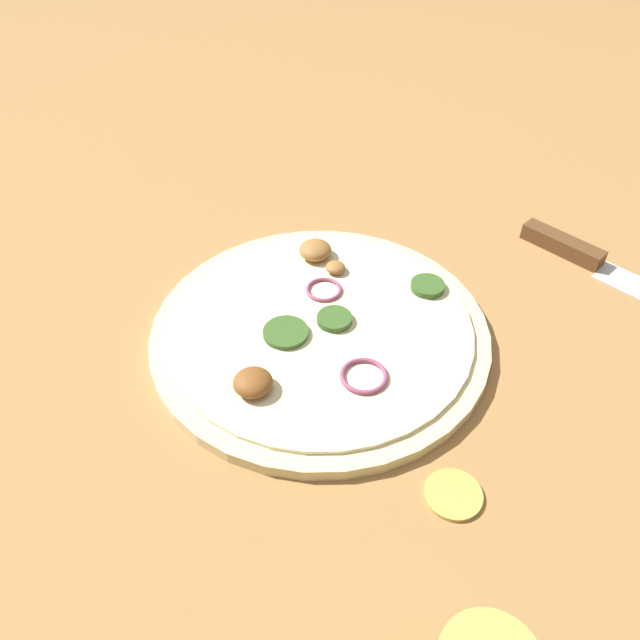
% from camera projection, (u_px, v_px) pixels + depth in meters
% --- Properties ---
extents(ground_plane, '(3.00, 3.00, 0.00)m').
position_uv_depth(ground_plane, '(320.00, 337.00, 0.59)').
color(ground_plane, '#9E703F').
extents(pizza, '(0.32, 0.32, 0.03)m').
position_uv_depth(pizza, '(320.00, 330.00, 0.59)').
color(pizza, beige).
rests_on(pizza, ground_plane).
extents(knife, '(0.25, 0.22, 0.02)m').
position_uv_depth(knife, '(609.00, 269.00, 0.66)').
color(knife, silver).
rests_on(knife, ground_plane).
extents(loose_cap, '(0.04, 0.04, 0.01)m').
position_uv_depth(loose_cap, '(454.00, 493.00, 0.47)').
color(loose_cap, gold).
rests_on(loose_cap, ground_plane).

